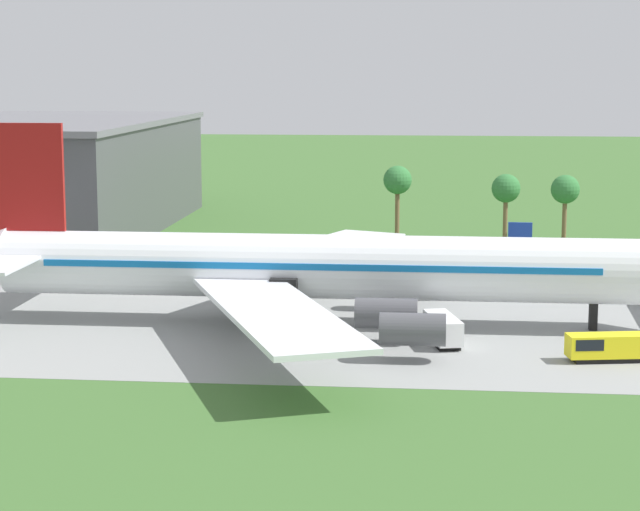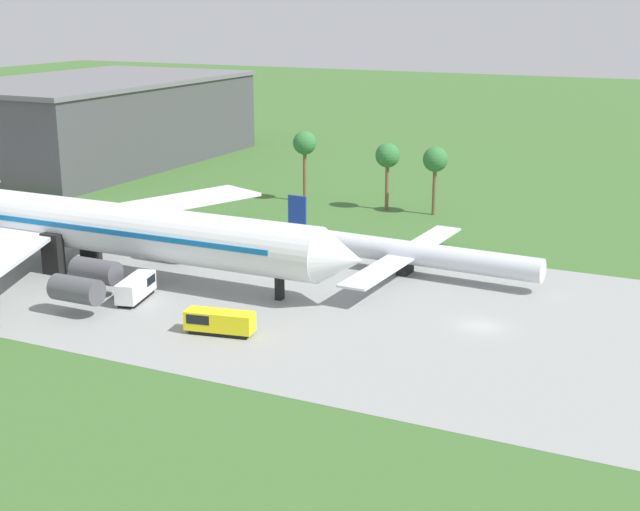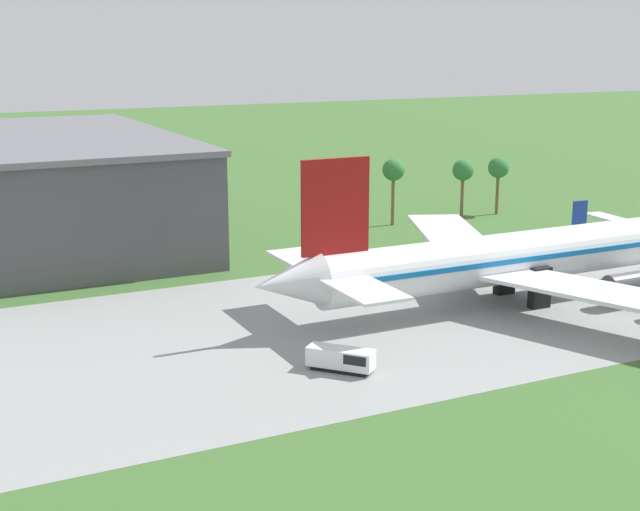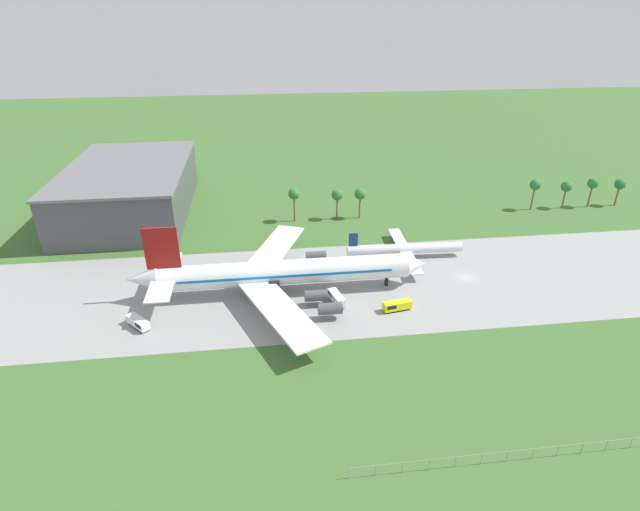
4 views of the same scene
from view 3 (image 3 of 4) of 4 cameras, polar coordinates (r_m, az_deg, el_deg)
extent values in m
cylinder|color=white|center=(106.99, 14.09, 0.13)|extent=(58.00, 5.80, 5.80)
cone|color=white|center=(89.83, -2.08, -1.77)|extent=(7.25, 5.51, 5.51)
cube|color=#146BB7|center=(106.89, 14.10, 0.35)|extent=(49.30, 5.92, 0.58)
cube|color=maroon|center=(90.40, 0.99, 3.15)|extent=(7.54, 0.50, 9.86)
cube|color=white|center=(91.82, 0.81, -1.13)|extent=(5.22, 23.21, 0.30)
cube|color=white|center=(95.34, 18.81, -2.50)|extent=(18.13, 30.39, 0.44)
cube|color=white|center=(117.43, 8.64, 1.09)|extent=(18.13, 30.39, 0.44)
cylinder|color=#4C4C51|center=(106.90, 18.98, -1.73)|extent=(5.22, 2.61, 2.61)
cylinder|color=#4C4C51|center=(116.74, 14.20, -0.12)|extent=(5.22, 2.61, 2.61)
cylinder|color=#4C4C51|center=(122.53, 13.30, 0.59)|extent=(5.22, 2.61, 2.61)
cube|color=black|center=(103.55, 13.89, -2.00)|extent=(2.40, 1.20, 4.75)
cube|color=black|center=(108.31, 11.74, -1.19)|extent=(2.40, 1.20, 4.75)
cube|color=navy|center=(130.02, 16.29, 2.57)|extent=(2.42, 0.35, 3.75)
cube|color=black|center=(111.53, 19.80, -1.65)|extent=(2.51, 2.62, 0.90)
cube|color=black|center=(82.62, 1.32, -7.25)|extent=(4.88, 5.12, 0.40)
cube|color=white|center=(82.24, 1.33, -6.55)|extent=(5.66, 5.95, 1.77)
cube|color=black|center=(81.61, 2.46, -6.52)|extent=(2.97, 2.98, 0.90)
cube|color=#47474C|center=(140.11, -17.15, 4.03)|extent=(36.00, 60.00, 15.05)
cube|color=slate|center=(139.06, -17.39, 7.24)|extent=(36.72, 61.20, 0.80)
cylinder|color=brown|center=(156.74, 11.28, 3.97)|extent=(0.56, 0.56, 7.51)
sphere|color=#337538|center=(156.07, 11.36, 5.54)|extent=(3.60, 3.60, 3.60)
cylinder|color=brown|center=(152.45, 9.08, 3.80)|extent=(0.56, 0.56, 7.56)
sphere|color=#337538|center=(151.76, 9.15, 5.42)|extent=(3.60, 3.60, 3.60)
cylinder|color=brown|center=(145.08, 4.69, 3.60)|extent=(0.56, 0.56, 8.48)
sphere|color=#337538|center=(144.30, 4.73, 5.49)|extent=(3.60, 3.60, 3.60)
camera|label=1|loc=(81.65, 79.60, -2.49)|focal=65.00mm
camera|label=2|loc=(133.82, 63.71, 6.16)|focal=50.00mm
camera|label=4|loc=(73.90, 91.09, 25.39)|focal=28.00mm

